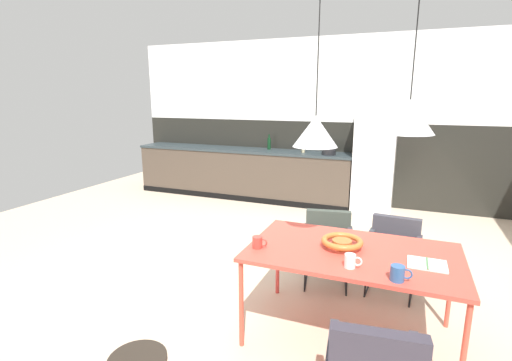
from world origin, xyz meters
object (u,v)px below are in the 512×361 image
at_px(mug_tall_blue, 351,261).
at_px(bottle_oil_tall, 269,143).
at_px(dining_table, 352,256).
at_px(open_book, 427,264).
at_px(armchair_by_stool, 394,245).
at_px(pendant_lamp_over_table_far, 409,117).
at_px(fruit_bowl, 342,242).
at_px(armchair_far_side, 328,238).
at_px(pendant_lamp_over_table_near, 315,131).
at_px(bottle_wine_green, 303,145).
at_px(cooking_pot, 329,150).
at_px(mug_wide_latte, 398,273).
at_px(mug_dark_espresso, 258,242).
at_px(refrigerator_column, 375,156).

relative_size(mug_tall_blue, bottle_oil_tall, 0.44).
height_order(dining_table, open_book, open_book).
distance_m(armchair_by_stool, pendant_lamp_over_table_far, 1.54).
relative_size(fruit_bowl, open_book, 1.24).
bearing_deg(armchair_far_side, fruit_bowl, 97.49).
bearing_deg(dining_table, armchair_far_side, 112.63).
distance_m(pendant_lamp_over_table_near, pendant_lamp_over_table_far, 0.64).
xyz_separation_m(armchair_by_stool, pendant_lamp_over_table_near, (-0.59, -0.94, 1.16)).
xyz_separation_m(mug_tall_blue, bottle_wine_green, (-1.37, 3.85, 0.27)).
xyz_separation_m(armchair_far_side, bottle_oil_tall, (-1.67, 2.85, 0.55)).
bearing_deg(pendant_lamp_over_table_far, dining_table, -172.50).
relative_size(armchair_by_stool, pendant_lamp_over_table_near, 0.55).
xyz_separation_m(open_book, cooking_pot, (-1.40, 3.53, 0.26)).
bearing_deg(fruit_bowl, open_book, -7.44).
relative_size(fruit_bowl, mug_tall_blue, 2.63).
relative_size(mug_wide_latte, pendant_lamp_over_table_near, 0.10).
bearing_deg(mug_tall_blue, bottle_oil_tall, 117.15).
distance_m(mug_wide_latte, pendant_lamp_over_table_far, 1.05).
bearing_deg(mug_dark_espresso, dining_table, 17.84).
bearing_deg(pendant_lamp_over_table_near, bottle_wine_green, 106.03).
height_order(fruit_bowl, pendant_lamp_over_table_far, pendant_lamp_over_table_far).
height_order(armchair_far_side, mug_wide_latte, mug_wide_latte).
bearing_deg(refrigerator_column, dining_table, -87.55).
distance_m(mug_dark_espresso, bottle_wine_green, 3.83).
distance_m(refrigerator_column, fruit_bowl, 3.56).
height_order(mug_wide_latte, cooking_pot, cooking_pot).
bearing_deg(pendant_lamp_over_table_near, pendant_lamp_over_table_far, 6.54).
relative_size(mug_dark_espresso, bottle_wine_green, 0.37).
distance_m(armchair_by_stool, mug_dark_espresso, 1.53).
bearing_deg(dining_table, pendant_lamp_over_table_far, 7.50).
xyz_separation_m(cooking_pot, bottle_wine_green, (-0.46, 0.08, 0.06)).
distance_m(armchair_by_stool, bottle_wine_green, 3.14).
bearing_deg(pendant_lamp_over_table_near, bottle_oil_tall, 114.68).
height_order(mug_dark_espresso, cooking_pot, cooking_pot).
xyz_separation_m(dining_table, mug_dark_espresso, (-0.69, -0.22, 0.09)).
relative_size(refrigerator_column, armchair_by_stool, 2.56).
bearing_deg(refrigerator_column, mug_wide_latte, -83.01).
relative_size(fruit_bowl, cooking_pot, 1.35).
xyz_separation_m(armchair_far_side, pendant_lamp_over_table_near, (0.04, -0.88, 1.15)).
distance_m(refrigerator_column, bottle_wine_green, 1.20).
height_order(mug_wide_latte, bottle_wine_green, bottle_wine_green).
bearing_deg(open_book, dining_table, 173.46).
distance_m(mug_dark_espresso, pendant_lamp_over_table_far, 1.42).
xyz_separation_m(mug_wide_latte, mug_dark_espresso, (-1.02, 0.16, -0.00)).
height_order(mug_tall_blue, mug_dark_espresso, mug_tall_blue).
distance_m(armchair_far_side, cooking_pot, 2.72).
distance_m(refrigerator_column, mug_tall_blue, 3.88).
bearing_deg(open_book, cooking_pot, 111.63).
distance_m(fruit_bowl, mug_tall_blue, 0.34).
bearing_deg(armchair_by_stool, bottle_oil_tall, -45.87).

